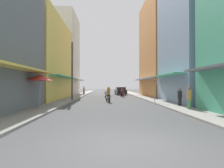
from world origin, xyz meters
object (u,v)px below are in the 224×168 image
object	(u,v)px
vendor_umbrella	(40,78)
motorbike_maroon	(122,92)
pedestrian_far	(180,97)
utility_pole	(72,71)
motorbike_red	(108,90)
pedestrian_foreground	(84,91)
street_sign_no_entry	(155,86)
motorbike_blue	(109,92)
motorbike_white	(106,95)
pedestrian_midway	(189,98)
parked_car	(120,91)
motorbike_silver	(108,95)

from	to	relation	value
vendor_umbrella	motorbike_maroon	bearing A→B (deg)	62.08
pedestrian_far	utility_pole	distance (m)	11.78
motorbike_red	vendor_umbrella	xyz separation A→B (m)	(-5.48, -31.18, 1.64)
pedestrian_foreground	street_sign_no_entry	bearing A→B (deg)	-60.83
pedestrian_foreground	utility_pole	xyz separation A→B (m)	(0.29, -13.01, 2.65)
pedestrian_far	vendor_umbrella	distance (m)	11.05
motorbike_blue	utility_pole	xyz separation A→B (m)	(-4.38, -8.60, 2.73)
vendor_umbrella	motorbike_white	bearing A→B (deg)	65.00
motorbike_white	pedestrian_midway	world-z (taller)	pedestrian_midway
pedestrian_midway	utility_pole	xyz separation A→B (m)	(-9.70, 7.82, 2.58)
motorbike_white	pedestrian_foreground	distance (m)	10.38
motorbike_red	utility_pole	xyz separation A→B (m)	(-4.47, -24.21, 2.73)
motorbike_maroon	motorbike_blue	world-z (taller)	same
pedestrian_foreground	pedestrian_midway	bearing A→B (deg)	-64.38
motorbike_maroon	parked_car	distance (m)	5.52
motorbike_silver	motorbike_blue	world-z (taller)	same
motorbike_blue	street_sign_no_entry	world-z (taller)	street_sign_no_entry
motorbike_blue	street_sign_no_entry	bearing A→B (deg)	-69.82
motorbike_blue	motorbike_maroon	bearing A→B (deg)	-38.05
pedestrian_midway	vendor_umbrella	bearing A→B (deg)	175.49
motorbike_blue	pedestrian_midway	world-z (taller)	pedestrian_midway
motorbike_maroon	utility_pole	size ratio (longest dim) A/B	0.26
motorbike_red	street_sign_no_entry	xyz separation A→B (m)	(4.16, -27.19, 1.01)
motorbike_silver	motorbike_maroon	world-z (taller)	same
motorbike_silver	pedestrian_foreground	bearing A→B (deg)	106.76
pedestrian_far	motorbike_red	bearing A→B (deg)	100.18
pedestrian_foreground	street_sign_no_entry	xyz separation A→B (m)	(8.93, -15.99, 0.94)
pedestrian_far	pedestrian_foreground	world-z (taller)	pedestrian_far
motorbike_maroon	utility_pole	world-z (taller)	utility_pole
parked_car	street_sign_no_entry	distance (m)	15.68
motorbike_white	motorbike_silver	xyz separation A→B (m)	(0.18, -4.97, 0.20)
motorbike_red	street_sign_no_entry	world-z (taller)	street_sign_no_entry
motorbike_white	parked_car	xyz separation A→B (m)	(2.72, 9.02, 0.24)
motorbike_white	motorbike_red	xyz separation A→B (m)	(0.59, 20.70, 0.20)
motorbike_blue	street_sign_no_entry	xyz separation A→B (m)	(4.26, -11.58, 1.01)
motorbike_maroon	street_sign_no_entry	world-z (taller)	street_sign_no_entry
street_sign_no_entry	motorbike_white	bearing A→B (deg)	126.22
pedestrian_far	pedestrian_foreground	bearing A→B (deg)	118.31
motorbike_blue	pedestrian_midway	xyz separation A→B (m)	(5.31, -16.41, 0.15)
motorbike_red	utility_pole	world-z (taller)	utility_pole
motorbike_blue	parked_car	bearing A→B (deg)	60.60
motorbike_white	motorbike_blue	size ratio (longest dim) A/B	1.00
utility_pole	motorbike_maroon	bearing A→B (deg)	47.60
motorbike_maroon	motorbike_white	bearing A→B (deg)	-125.77
vendor_umbrella	utility_pole	size ratio (longest dim) A/B	0.38
motorbike_red	utility_pole	size ratio (longest dim) A/B	0.27
parked_car	street_sign_no_entry	world-z (taller)	street_sign_no_entry
motorbike_maroon	parked_car	xyz separation A→B (m)	(0.20, 5.52, 0.04)
motorbike_white	motorbike_maroon	xyz separation A→B (m)	(2.52, 3.50, 0.20)
motorbike_red	pedestrian_far	distance (m)	30.55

